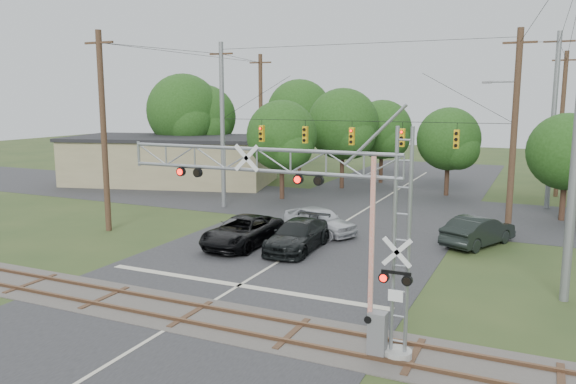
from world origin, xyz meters
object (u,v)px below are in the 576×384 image
at_px(car_dark, 298,235).
at_px(streetlight, 512,139).
at_px(crossing_gantry, 308,212).
at_px(sedan_silver, 320,221).
at_px(pickup_black, 243,231).
at_px(traffic_signal_span, 366,131).
at_px(commercial_building, 172,160).

height_order(car_dark, streetlight, streetlight).
bearing_deg(streetlight, crossing_gantry, -100.11).
bearing_deg(sedan_silver, pickup_black, 168.99).
relative_size(pickup_black, car_dark, 1.06).
distance_m(traffic_signal_span, pickup_black, 10.83).
distance_m(traffic_signal_span, sedan_silver, 6.89).
distance_m(pickup_black, streetlight, 19.92).
bearing_deg(pickup_black, sedan_silver, 57.42).
bearing_deg(pickup_black, car_dark, 9.80).
bearing_deg(streetlight, car_dark, -121.79).
relative_size(car_dark, commercial_building, 0.26).
height_order(pickup_black, streetlight, streetlight).
relative_size(commercial_building, streetlight, 2.23).
height_order(pickup_black, commercial_building, commercial_building).
distance_m(pickup_black, sedan_silver, 4.94).
bearing_deg(car_dark, streetlight, 56.42).
xyz_separation_m(crossing_gantry, streetlight, (4.42, 24.78, 0.76)).
bearing_deg(commercial_building, crossing_gantry, -62.12).
distance_m(crossing_gantry, sedan_silver, 14.95).
distance_m(crossing_gantry, pickup_black, 12.76).
relative_size(pickup_black, sedan_silver, 1.20).
distance_m(sedan_silver, commercial_building, 23.45).
height_order(pickup_black, car_dark, pickup_black).
xyz_separation_m(car_dark, commercial_building, (-19.83, 16.44, 1.38)).
distance_m(traffic_signal_span, car_dark, 9.74).
xyz_separation_m(pickup_black, streetlight, (12.12, 15.22, 4.25)).
height_order(traffic_signal_span, commercial_building, traffic_signal_span).
relative_size(pickup_black, commercial_building, 0.28).
bearing_deg(pickup_black, crossing_gantry, -49.96).
distance_m(crossing_gantry, streetlight, 25.19).
relative_size(crossing_gantry, sedan_silver, 2.12).
xyz_separation_m(car_dark, streetlight, (9.16, 14.77, 4.26)).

